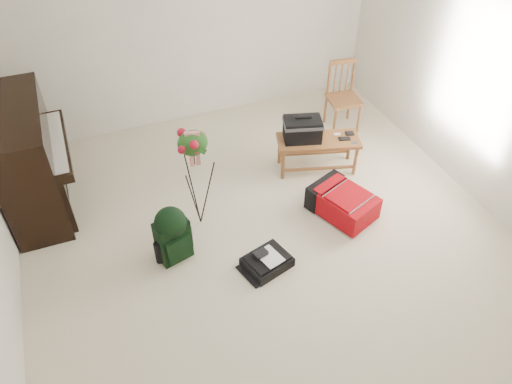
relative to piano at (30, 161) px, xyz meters
name	(u,v)px	position (x,y,z in m)	size (l,w,h in m)	color
floor	(272,246)	(2.19, -1.60, -0.60)	(5.00, 5.50, 0.01)	beige
ceiling	(279,14)	(2.19, -1.60, 1.90)	(5.00, 5.50, 0.01)	white
wall_back	(191,31)	(2.19, 1.15, 0.65)	(5.00, 0.04, 2.50)	silver
wall_right	(497,98)	(4.69, -1.60, 0.65)	(0.04, 5.50, 2.50)	silver
piano	(30,161)	(0.00, 0.00, 0.00)	(0.71, 1.50, 1.25)	black
bench	(308,135)	(3.07, -0.57, -0.06)	(1.06, 0.65, 0.76)	#945E30
dining_chair	(343,97)	(3.95, 0.15, -0.14)	(0.45, 0.45, 0.94)	#945E30
red_suitcase	(340,200)	(3.12, -1.37, -0.44)	(0.70, 0.85, 0.30)	#B9070B
black_duffel	(267,261)	(2.04, -1.83, -0.53)	(0.53, 0.47, 0.19)	black
green_backpack	(172,233)	(1.20, -1.38, -0.24)	(0.37, 0.34, 0.65)	black
flower_stand	(196,180)	(1.59, -0.98, 0.01)	(0.47, 0.47, 1.25)	black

